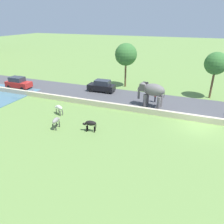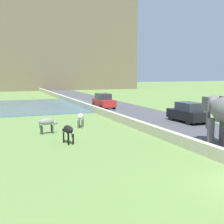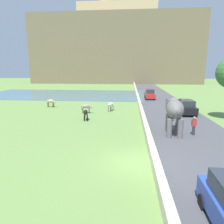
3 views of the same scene
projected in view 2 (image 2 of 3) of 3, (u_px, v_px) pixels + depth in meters
The scene contains 9 objects.
road_surface at pixel (139, 114), 32.34m from camera, with size 7.00×120.00×0.06m, color #4C4C51.
barrier_wall at pixel (112, 116), 29.08m from camera, with size 0.40×110.00×0.69m, color beige.
hill_distant at pixel (2, 39), 80.03m from camera, with size 64.00×28.00×25.39m, color #75664C.
elephant at pixel (224, 113), 18.32m from camera, with size 1.72×3.54×2.99m.
car_red at pixel (104, 101), 37.74m from camera, with size 1.83×4.02×1.80m.
car_black at pixel (188, 113), 27.05m from camera, with size 1.86×4.04×1.80m.
cow_grey at pixel (47, 122), 22.23m from camera, with size 1.42×0.59×1.15m.
cow_black at pixel (68, 130), 19.27m from camera, with size 0.62×1.42×1.15m.
cow_white at pixel (81, 117), 24.80m from camera, with size 0.87×1.40×1.15m.
Camera 2 is at (-9.33, -8.79, 4.46)m, focal length 49.81 mm.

